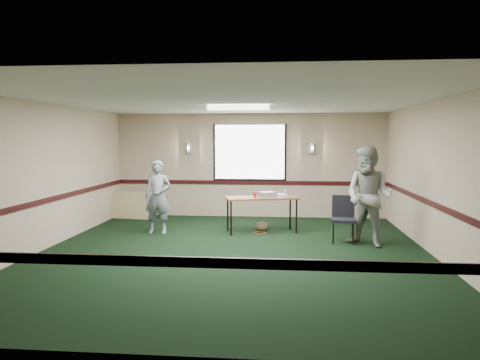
# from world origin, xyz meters

# --- Properties ---
(ground) EXTENTS (8.00, 8.00, 0.00)m
(ground) POSITION_xyz_m (0.00, 0.00, 0.00)
(ground) COLOR black
(ground) RESTS_ON ground
(room_shell) EXTENTS (8.00, 8.02, 8.00)m
(room_shell) POSITION_xyz_m (0.00, 2.12, 1.58)
(room_shell) COLOR tan
(room_shell) RESTS_ON ground
(folding_table) EXTENTS (1.66, 1.00, 0.78)m
(folding_table) POSITION_xyz_m (0.41, 1.95, 0.72)
(folding_table) COLOR brown
(folding_table) RESTS_ON ground
(projector) EXTENTS (0.42, 0.40, 0.11)m
(projector) POSITION_xyz_m (0.53, 1.99, 0.83)
(projector) COLOR gray
(projector) RESTS_ON folding_table
(game_console) EXTENTS (0.26, 0.24, 0.05)m
(game_console) POSITION_xyz_m (0.84, 2.16, 0.80)
(game_console) COLOR white
(game_console) RESTS_ON folding_table
(red_cup) EXTENTS (0.08, 0.08, 0.12)m
(red_cup) POSITION_xyz_m (0.27, 1.89, 0.83)
(red_cup) COLOR #AF0B12
(red_cup) RESTS_ON folding_table
(water_bottle) EXTENTS (0.06, 0.06, 0.19)m
(water_bottle) POSITION_xyz_m (0.93, 1.91, 0.87)
(water_bottle) COLOR #8AB3E3
(water_bottle) RESTS_ON folding_table
(duffel_bag) EXTENTS (0.33, 0.26, 0.22)m
(duffel_bag) POSITION_xyz_m (0.42, 2.03, 0.11)
(duffel_bag) COLOR #454227
(duffel_bag) RESTS_ON ground
(cable_coil) EXTENTS (0.35, 0.35, 0.01)m
(cable_coil) POSITION_xyz_m (0.39, 1.83, 0.01)
(cable_coil) COLOR #C44D18
(cable_coil) RESTS_ON ground
(folded_table) EXTENTS (1.36, 0.36, 0.69)m
(folded_table) POSITION_xyz_m (-3.00, 3.36, 0.35)
(folded_table) COLOR tan
(folded_table) RESTS_ON ground
(conference_chair) EXTENTS (0.49, 0.51, 0.91)m
(conference_chair) POSITION_xyz_m (2.07, 1.17, 0.53)
(conference_chair) COLOR black
(conference_chair) RESTS_ON ground
(person_left) EXTENTS (0.59, 0.39, 1.58)m
(person_left) POSITION_xyz_m (-1.82, 1.66, 0.79)
(person_left) COLOR #405C8D
(person_left) RESTS_ON ground
(person_right) EXTENTS (1.17, 1.12, 1.90)m
(person_right) POSITION_xyz_m (2.49, 0.81, 0.95)
(person_right) COLOR #6D8CA9
(person_right) RESTS_ON ground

